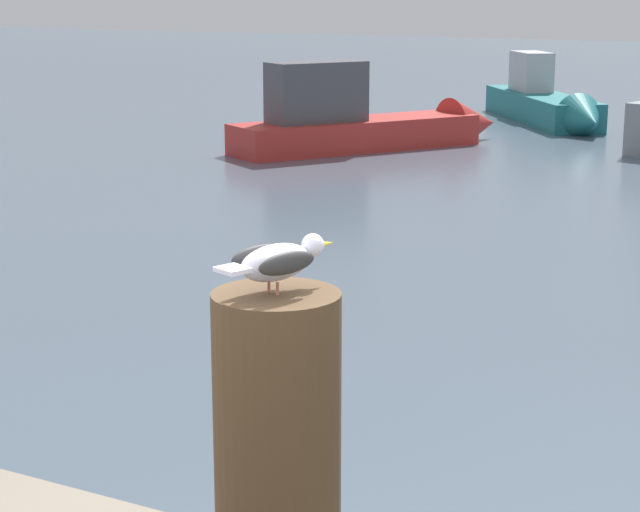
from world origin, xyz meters
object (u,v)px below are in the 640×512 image
at_px(mooring_post, 278,459).
at_px(boat_teal, 548,104).
at_px(seagull, 278,260).
at_px(boat_red, 373,122).

height_order(mooring_post, boat_teal, mooring_post).
relative_size(mooring_post, seagull, 2.50).
height_order(boat_red, boat_teal, boat_red).
bearing_deg(seagull, boat_teal, 105.06).
bearing_deg(boat_red, seagull, -65.26).
bearing_deg(boat_red, mooring_post, -65.27).
bearing_deg(boat_teal, seagull, -74.94).
xyz_separation_m(mooring_post, boat_red, (-7.49, 16.26, -1.16)).
bearing_deg(seagull, mooring_post, -109.68).
bearing_deg(mooring_post, seagull, 70.32).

